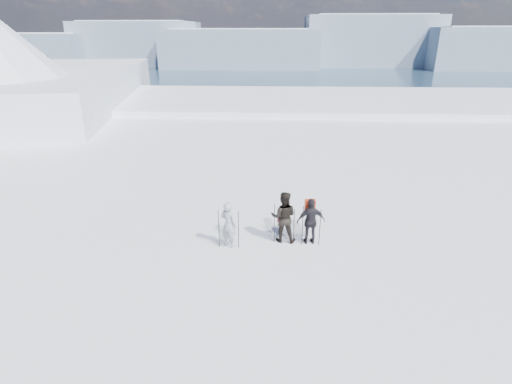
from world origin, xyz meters
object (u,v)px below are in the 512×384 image
skier_grey (229,225)px  skier_pack (311,221)px  skier_dark (284,217)px  skis_loose (283,212)px

skier_grey → skier_pack: bearing=-142.1°
skier_dark → skis_loose: size_ratio=1.01×
skier_dark → skis_loose: bearing=-85.0°
skier_pack → skier_dark: bearing=-14.1°
skier_grey → skis_loose: 3.23m
skier_dark → skis_loose: skier_dark is taller
skier_grey → skier_dark: skier_dark is taller
skier_dark → skier_grey: bearing=20.4°
skier_grey → skier_pack: (2.59, 0.35, 0.00)m
skis_loose → skier_grey: bearing=-123.6°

